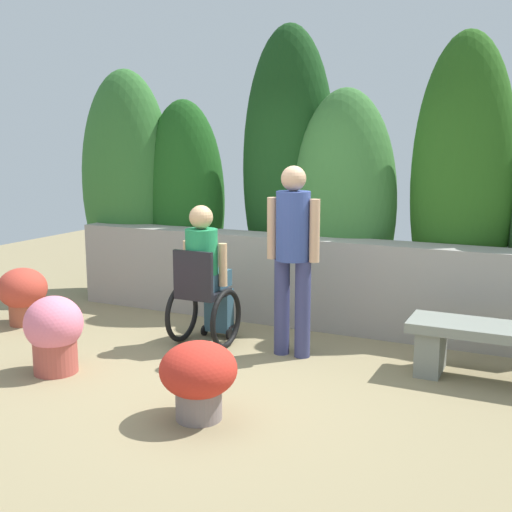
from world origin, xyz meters
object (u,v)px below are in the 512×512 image
Objects in this scene: flower_pot_purple_near at (198,376)px; flower_pot_red_accent at (54,332)px; stone_bench at (498,346)px; person_standing_companion at (293,248)px; person_in_wheelchair at (205,280)px; flower_pot_terracotta_by_wall at (23,293)px.

flower_pot_purple_near is 0.84× the size of flower_pot_red_accent.
stone_bench is 0.83× the size of person_standing_companion.
person_standing_companion is at bearing 9.63° from person_in_wheelchair.
flower_pot_red_accent reaches higher than stone_bench.
person_standing_companion reaches higher than flower_pot_terracotta_by_wall.
flower_pot_terracotta_by_wall is at bearing 156.76° from flower_pot_purple_near.
stone_bench is 2.16× the size of flower_pot_red_accent.
person_in_wheelchair is 2.20× the size of flower_pot_terracotta_by_wall.
flower_pot_terracotta_by_wall is at bearing -160.40° from person_standing_companion.
flower_pot_red_accent is at bearing 170.08° from flower_pot_purple_near.
person_in_wheelchair is at bearing 58.50° from flower_pot_red_accent.
flower_pot_terracotta_by_wall is (-2.85, 1.23, 0.03)m from flower_pot_purple_near.
flower_pot_purple_near is 1.56m from flower_pot_red_accent.
flower_pot_purple_near is (-1.81, -1.62, 0.01)m from stone_bench.
person_in_wheelchair reaches higher than flower_pot_terracotta_by_wall.
stone_bench is at bearing 10.14° from person_in_wheelchair.
person_in_wheelchair is (-2.61, -0.14, 0.32)m from stone_bench.
person_standing_companion is at bearing 37.78° from flower_pot_red_accent.
flower_pot_red_accent is at bearing -36.07° from flower_pot_terracotta_by_wall.
flower_pot_terracotta_by_wall is (-4.66, -0.40, 0.04)m from stone_bench.
stone_bench is 2.43m from flower_pot_purple_near.
flower_pot_red_accent is (-3.35, -1.35, 0.05)m from stone_bench.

